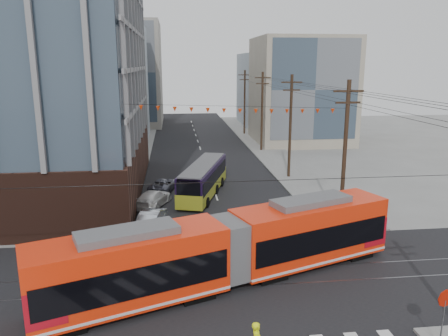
% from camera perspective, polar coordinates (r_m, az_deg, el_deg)
% --- Properties ---
extents(ground, '(160.00, 160.00, 0.00)m').
position_cam_1_polar(ground, '(22.66, 4.26, -18.78)').
color(ground, slate).
extents(bg_bldg_nw_near, '(18.00, 16.00, 18.00)m').
position_cam_1_polar(bg_bldg_nw_near, '(72.07, -17.50, 10.43)').
color(bg_bldg_nw_near, '#8C99A5').
rests_on(bg_bldg_nw_near, ground).
extents(bg_bldg_ne_near, '(14.00, 14.00, 16.00)m').
position_cam_1_polar(bg_bldg_ne_near, '(69.78, 9.99, 9.94)').
color(bg_bldg_ne_near, gray).
rests_on(bg_bldg_ne_near, ground).
extents(bg_bldg_nw_far, '(16.00, 18.00, 20.00)m').
position_cam_1_polar(bg_bldg_nw_far, '(91.38, -13.35, 11.83)').
color(bg_bldg_nw_far, gray).
rests_on(bg_bldg_nw_far, ground).
extents(bg_bldg_ne_far, '(16.00, 16.00, 14.00)m').
position_cam_1_polar(bg_bldg_ne_far, '(89.63, 7.55, 10.13)').
color(bg_bldg_ne_far, '#8C99A5').
rests_on(bg_bldg_ne_far, ground).
extents(utility_pole_far, '(0.30, 0.30, 11.00)m').
position_cam_1_polar(utility_pole_far, '(76.08, 2.70, 8.51)').
color(utility_pole_far, black).
rests_on(utility_pole_far, ground).
extents(streetcar, '(20.80, 10.14, 4.06)m').
position_cam_1_polar(streetcar, '(24.65, 0.63, -10.58)').
color(streetcar, red).
rests_on(streetcar, ground).
extents(city_bus, '(5.44, 11.08, 3.08)m').
position_cam_1_polar(city_bus, '(40.98, -2.71, -1.44)').
color(city_bus, black).
rests_on(city_bus, ground).
extents(parked_car_silver, '(2.33, 4.41, 1.38)m').
position_cam_1_polar(parked_car_silver, '(33.76, -9.38, -6.42)').
color(parked_car_silver, '#B3BAC4').
rests_on(parked_car_silver, ground).
extents(parked_car_white, '(3.54, 5.17, 1.39)m').
position_cam_1_polar(parked_car_white, '(38.43, -9.23, -3.93)').
color(parked_car_white, silver).
rests_on(parked_car_white, ground).
extents(parked_car_grey, '(3.12, 4.85, 1.24)m').
position_cam_1_polar(parked_car_grey, '(42.79, -7.96, -2.18)').
color(parked_car_grey, '#525463').
rests_on(parked_car_grey, ground).
extents(stop_sign, '(0.98, 0.98, 2.67)m').
position_cam_1_polar(stop_sign, '(21.86, 26.64, -17.53)').
color(stop_sign, '#B21000').
rests_on(stop_sign, ground).
extents(jersey_barrier, '(2.29, 4.22, 0.83)m').
position_cam_1_polar(jersey_barrier, '(36.92, 12.90, -5.29)').
color(jersey_barrier, gray).
rests_on(jersey_barrier, ground).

